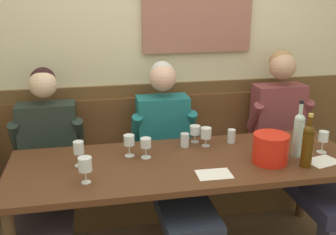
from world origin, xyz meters
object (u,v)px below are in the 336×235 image
at_px(person_center_right_seat, 171,158).
at_px(ice_bucket, 271,148).
at_px(water_tumbler_left, 231,136).
at_px(wine_glass_center_front, 206,134).
at_px(dining_table, 186,171).
at_px(wine_bottle_green_tall, 308,144).
at_px(wine_glass_center_rear, 79,149).
at_px(wine_glass_mid_right, 195,130).
at_px(wine_glass_right_end, 146,144).
at_px(wine_glass_near_bucket, 323,137).
at_px(wall_bench, 166,178).
at_px(wine_glass_left_end, 85,165).
at_px(water_tumbler_center, 185,140).
at_px(person_left_seat, 46,172).
at_px(wine_bottle_amber_mid, 298,133).
at_px(wine_glass_by_bottle, 129,141).
at_px(person_right_seat, 295,144).

bearing_deg(person_center_right_seat, ice_bucket, -38.23).
bearing_deg(water_tumbler_left, person_center_right_seat, 172.09).
bearing_deg(water_tumbler_left, wine_glass_center_front, -172.56).
bearing_deg(dining_table, wine_bottle_green_tall, -17.88).
bearing_deg(person_center_right_seat, water_tumbler_left, -7.91).
xyz_separation_m(wine_glass_center_front, wine_glass_center_rear, (-0.87, -0.16, 0.02)).
height_order(wine_glass_center_front, wine_glass_mid_right, wine_glass_center_front).
bearing_deg(wine_glass_center_front, wine_glass_right_end, -164.79).
distance_m(person_center_right_seat, wine_glass_near_bucket, 1.06).
xyz_separation_m(ice_bucket, wine_glass_mid_right, (-0.38, 0.44, -0.01)).
xyz_separation_m(wall_bench, dining_table, (0.00, -0.66, 0.37)).
distance_m(dining_table, wine_glass_left_end, 0.69).
height_order(water_tumbler_center, water_tumbler_left, water_tumbler_left).
bearing_deg(wall_bench, wine_glass_mid_right, -67.80).
distance_m(person_left_seat, wine_glass_near_bucket, 1.90).
bearing_deg(wine_glass_center_rear, water_tumbler_center, 14.19).
distance_m(wine_glass_center_front, wine_glass_mid_right, 0.10).
xyz_separation_m(dining_table, wine_glass_mid_right, (0.14, 0.31, 0.17)).
xyz_separation_m(wine_glass_mid_right, water_tumbler_left, (0.25, -0.06, -0.04)).
bearing_deg(wine_glass_near_bucket, person_left_seat, 169.70).
distance_m(person_center_right_seat, wine_glass_mid_right, 0.26).
bearing_deg(dining_table, water_tumbler_left, 31.93).
relative_size(wine_bottle_amber_mid, wine_glass_left_end, 2.46).
xyz_separation_m(wine_glass_left_end, wine_glass_mid_right, (0.78, 0.50, -0.02)).
xyz_separation_m(wine_glass_center_front, wine_glass_by_bottle, (-0.55, -0.07, 0.02)).
height_order(wine_glass_right_end, water_tumbler_center, wine_glass_right_end).
relative_size(ice_bucket, wine_glass_left_end, 1.45).
bearing_deg(wine_glass_right_end, wine_bottle_amber_mid, -10.02).
bearing_deg(wine_glass_mid_right, wine_glass_center_front, -57.98).
relative_size(wine_bottle_amber_mid, wine_glass_center_rear, 2.36).
xyz_separation_m(wine_glass_center_front, water_tumbler_left, (0.20, 0.03, -0.04)).
relative_size(person_right_seat, water_tumbler_left, 13.41).
bearing_deg(wine_glass_center_front, wine_bottle_green_tall, -41.15).
bearing_deg(wine_glass_near_bucket, wine_glass_by_bottle, 171.24).
bearing_deg(wine_glass_right_end, wine_glass_left_end, -143.76).
relative_size(wine_glass_left_end, wine_glass_by_bottle, 1.07).
bearing_deg(water_tumbler_left, wine_glass_center_rear, -169.93).
bearing_deg(wall_bench, wine_bottle_amber_mid, -44.85).
xyz_separation_m(wine_bottle_amber_mid, wine_glass_by_bottle, (-1.09, 0.22, -0.06)).
relative_size(wine_bottle_green_tall, wine_glass_center_rear, 2.13).
relative_size(person_right_seat, wine_glass_left_end, 8.43).
distance_m(person_left_seat, wine_glass_center_rear, 0.41).
bearing_deg(dining_table, wine_glass_center_front, 48.17).
xyz_separation_m(ice_bucket, wine_bottle_green_tall, (0.20, -0.10, 0.05)).
relative_size(person_right_seat, wine_glass_center_rear, 8.10).
relative_size(ice_bucket, water_tumbler_left, 2.30).
relative_size(wine_glass_mid_right, wine_glass_near_bucket, 0.82).
bearing_deg(ice_bucket, person_center_right_seat, 141.77).
bearing_deg(dining_table, wine_glass_by_bottle, 156.64).
bearing_deg(wine_glass_left_end, wine_glass_center_front, 26.00).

